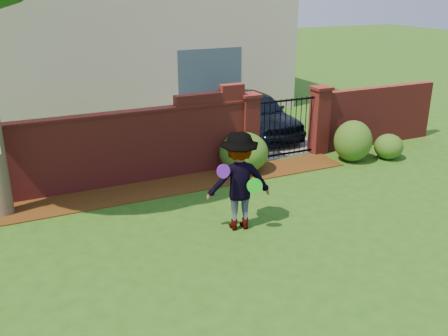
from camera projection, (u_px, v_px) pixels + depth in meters
name	position (u px, v px, depth m)	size (l,w,h in m)	color
ground	(233.00, 252.00, 8.93)	(80.00, 80.00, 0.01)	#265214
mulch_bed	(131.00, 193.00, 11.38)	(11.10, 1.08, 0.03)	#3D210B
brick_wall	(75.00, 153.00, 11.20)	(8.70, 0.31, 2.16)	maroon
brick_wall_return	(376.00, 116.00, 14.65)	(4.00, 0.25, 1.70)	maroon
pillar_left	(249.00, 129.00, 12.95)	(0.50, 0.50, 1.88)	maroon
pillar_right	(319.00, 120.00, 13.82)	(0.50, 0.50, 1.88)	maroon
iron_gate	(285.00, 128.00, 13.42)	(1.78, 0.03, 1.60)	black
driveway	(222.00, 123.00, 17.11)	(3.20, 8.00, 0.01)	slate
house	(115.00, 22.00, 18.42)	(12.40, 6.40, 6.30)	beige
car	(258.00, 115.00, 15.45)	(1.62, 4.02, 1.37)	black
shrub_left	(244.00, 152.00, 12.56)	(1.24, 1.24, 1.01)	#215118
shrub_middle	(353.00, 141.00, 13.32)	(1.01, 1.01, 1.11)	#215118
shrub_right	(389.00, 147.00, 13.55)	(0.77, 0.77, 0.69)	#215118
man	(239.00, 182.00, 9.47)	(1.25, 0.72, 1.93)	gray
frisbee_purple	(223.00, 171.00, 9.00)	(0.27, 0.27, 0.02)	purple
frisbee_green	(255.00, 186.00, 9.24)	(0.30, 0.30, 0.03)	#17B219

